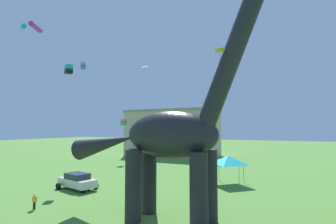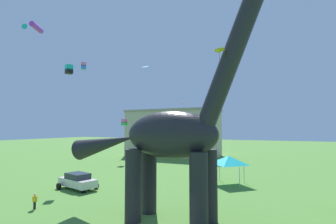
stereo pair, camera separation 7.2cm
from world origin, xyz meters
TOP-DOWN VIEW (x-y plane):
  - dinosaur_sculpture at (-0.67, 3.60)m, footprint 14.61×3.10m
  - parked_sedan_left at (-12.56, 7.62)m, footprint 4.49×2.69m
  - person_vendor_side at (-10.73, 1.58)m, footprint 0.42×0.19m
  - festival_canopy_tent at (0.32, 16.15)m, footprint 3.15×3.15m
  - kite_far_right at (-16.60, 12.26)m, footprint 0.84×0.84m
  - kite_high_left at (-19.50, 7.50)m, footprint 2.25×2.22m
  - kite_mid_center at (-20.10, 25.94)m, footprint 0.80×0.80m
  - kite_far_left at (-8.99, 2.87)m, footprint 0.66×0.66m
  - kite_trailing at (2.84, 2.81)m, footprint 0.51×0.68m
  - kite_mid_left at (-15.06, 24.55)m, footprint 1.05×0.74m
  - kite_drifting at (-7.40, 23.20)m, footprint 1.67×1.63m
  - background_building_block at (-16.56, 38.91)m, footprint 19.32×9.25m

SIDE VIEW (x-z plane):
  - person_vendor_side at x=-10.73m, z-range 0.12..1.25m
  - parked_sedan_left at x=-12.56m, z-range 0.03..1.58m
  - festival_canopy_tent at x=0.32m, z-range 1.04..4.04m
  - background_building_block at x=-16.56m, z-range 0.01..9.86m
  - dinosaur_sculpture at x=-0.67m, z-range -2.11..13.16m
  - kite_mid_center at x=-20.10m, z-range 6.41..7.54m
  - kite_drifting at x=-7.40m, z-range 9.50..9.86m
  - kite_trailing at x=2.84m, z-range 10.01..10.83m
  - kite_far_left at x=-8.99m, z-range 10.15..10.86m
  - kite_far_right at x=-16.60m, z-range 13.23..14.07m
  - kite_mid_left at x=-15.06m, z-range 15.37..16.74m
  - kite_high_left at x=-19.50m, z-range 17.01..17.65m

